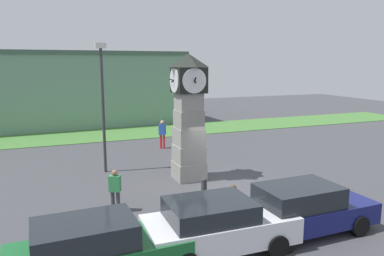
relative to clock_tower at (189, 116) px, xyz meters
name	(u,v)px	position (x,y,z in m)	size (l,w,h in m)	color
ground_plane	(222,184)	(1.06, -1.32, -2.91)	(72.82, 72.82, 0.00)	#424247
clock_tower	(189,116)	(0.00, 0.00, 0.00)	(1.70, 1.73, 5.66)	gray
bollard_near_tower	(267,202)	(0.96, -4.98, -2.36)	(0.26, 0.26, 1.08)	brown
bollard_mid_row	(234,196)	(0.26, -3.87, -2.46)	(0.21, 0.21, 0.89)	brown
bollard_far_row	(204,189)	(-0.44, -2.76, -2.45)	(0.22, 0.22, 0.90)	#333338
car_navy_sedan	(95,249)	(-5.04, -6.66, -2.13)	(4.45, 1.99, 1.54)	#19602D
car_near_tower	(217,225)	(-1.64, -6.50, -2.13)	(4.31, 2.08, 1.51)	silver
car_by_building	(304,209)	(1.36, -6.45, -2.12)	(4.45, 1.99, 1.56)	navy
pedestrian_near_bench	(115,188)	(-3.83, -2.63, -2.03)	(0.47, 0.40, 1.55)	#3F3F47
pedestrian_by_cars	(162,132)	(0.68, 6.31, -1.90)	(0.47, 0.43, 1.76)	red
street_lamp_near_road	(103,99)	(-3.39, 2.52, 0.67)	(0.50, 0.24, 6.17)	#333338
warehouse_blue_far	(62,88)	(-4.51, 18.87, 0.19)	(20.48, 10.13, 6.17)	gray
grass_verge_far	(182,129)	(4.04, 12.03, -2.89)	(43.69, 5.04, 0.04)	#477A38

